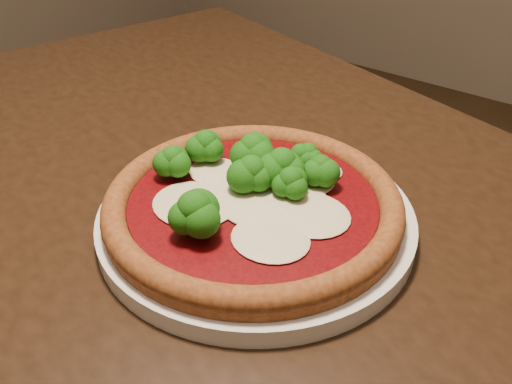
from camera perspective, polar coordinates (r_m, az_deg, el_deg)
The scene contains 3 objects.
dining_table at distance 0.63m, azimuth -6.03°, elevation -9.76°, with size 1.32×1.11×0.75m.
plate at distance 0.54m, azimuth 0.00°, elevation -2.70°, with size 0.30×0.30×0.02m, color silver.
pizza at distance 0.53m, azimuth -0.28°, elevation -0.50°, with size 0.28×0.28×0.06m.
Camera 1 is at (0.41, -0.48, 1.09)m, focal length 40.00 mm.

